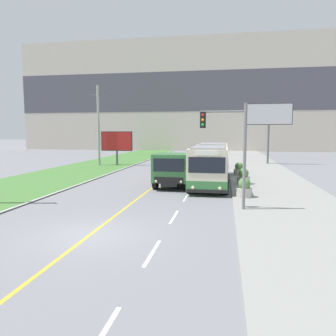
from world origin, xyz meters
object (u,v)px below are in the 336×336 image
at_px(car_distant, 213,161).
at_px(city_bus, 211,164).
at_px(planter_round_third, 239,169).
at_px(utility_pole_far, 98,125).
at_px(planter_round_second, 243,177).
at_px(billboard_small, 117,142).
at_px(billboard_large, 269,117).
at_px(traffic_light_mast, 231,142).
at_px(dump_truck, 174,170).
at_px(planter_round_near, 244,188).

bearing_deg(car_distant, city_bus, -88.99).
bearing_deg(planter_round_third, car_distant, 108.46).
distance_m(utility_pole_far, planter_round_second, 20.38).
xyz_separation_m(car_distant, billboard_small, (-11.31, -0.22, 2.06)).
height_order(car_distant, planter_round_second, car_distant).
height_order(billboard_large, planter_round_third, billboard_large).
distance_m(traffic_light_mast, billboard_large, 25.54).
height_order(utility_pole_far, traffic_light_mast, utility_pole_far).
distance_m(car_distant, planter_round_second, 12.84).
relative_size(traffic_light_mast, planter_round_third, 4.64).
height_order(billboard_small, planter_round_second, billboard_small).
height_order(planter_round_second, planter_round_third, planter_round_second).
bearing_deg(car_distant, billboard_large, 33.24).
xyz_separation_m(city_bus, planter_round_second, (2.44, -0.67, -0.90)).
xyz_separation_m(dump_truck, traffic_light_mast, (3.85, -6.50, 2.16)).
bearing_deg(traffic_light_mast, planter_round_near, 74.06).
distance_m(dump_truck, planter_round_third, 8.29).
relative_size(dump_truck, traffic_light_mast, 1.28).
bearing_deg(planter_round_third, traffic_light_mast, -94.28).
height_order(utility_pole_far, planter_round_near, utility_pole_far).
relative_size(utility_pole_far, planter_round_third, 8.12).
distance_m(utility_pole_far, traffic_light_mast, 25.05).
relative_size(city_bus, planter_round_third, 10.41).
bearing_deg(planter_round_third, billboard_small, 152.12).
bearing_deg(utility_pole_far, planter_round_second, -36.65).
height_order(dump_truck, utility_pole_far, utility_pole_far).
xyz_separation_m(planter_round_second, planter_round_third, (-0.13, 5.03, -0.01)).
height_order(car_distant, planter_round_near, car_distant).
bearing_deg(planter_round_second, planter_round_near, -92.51).
relative_size(city_bus, utility_pole_far, 1.28).
height_order(utility_pole_far, planter_round_third, utility_pole_far).
bearing_deg(planter_round_near, dump_truck, 144.84).
relative_size(car_distant, planter_round_near, 3.76).
height_order(dump_truck, traffic_light_mast, traffic_light_mast).
distance_m(traffic_light_mast, planter_round_third, 13.54).
xyz_separation_m(dump_truck, billboard_small, (-8.99, 14.02, 1.51)).
height_order(city_bus, car_distant, city_bus).
height_order(utility_pole_far, billboard_small, utility_pole_far).
bearing_deg(dump_truck, billboard_small, 122.67).
relative_size(traffic_light_mast, planter_round_second, 4.55).
distance_m(billboard_large, planter_round_near, 22.76).
bearing_deg(city_bus, dump_truck, -137.08).
relative_size(city_bus, planter_round_near, 10.41).
distance_m(city_bus, traffic_light_mast, 9.15).
bearing_deg(billboard_large, planter_round_second, -102.69).
height_order(car_distant, planter_round_third, car_distant).
bearing_deg(planter_round_near, car_distant, 97.87).
bearing_deg(billboard_large, traffic_light_mast, -101.10).
bearing_deg(billboard_large, city_bus, -111.11).
bearing_deg(traffic_light_mast, planter_round_second, 82.20).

